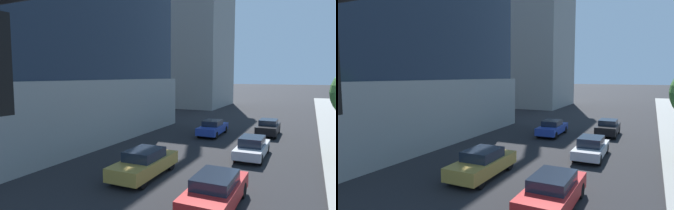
{
  "view_description": "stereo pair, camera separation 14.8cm",
  "coord_description": "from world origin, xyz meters",
  "views": [
    {
      "loc": [
        5.38,
        2.62,
        5.37
      ],
      "look_at": [
        -0.79,
        15.45,
        3.96
      ],
      "focal_mm": 31.68,
      "sensor_mm": 36.0,
      "label": 1
    },
    {
      "loc": [
        5.51,
        2.69,
        5.37
      ],
      "look_at": [
        -0.79,
        15.45,
        3.96
      ],
      "focal_mm": 31.68,
      "sensor_mm": 36.0,
      "label": 2
    }
  ],
  "objects": [
    {
      "name": "car_blue",
      "position": [
        -2.45,
        28.25,
        0.69
      ],
      "size": [
        1.72,
        4.59,
        1.38
      ],
      "color": "#233D9E",
      "rests_on": "ground"
    },
    {
      "name": "car_silver",
      "position": [
        2.09,
        22.25,
        0.7
      ],
      "size": [
        1.72,
        4.5,
        1.41
      ],
      "color": "#B7B7BC",
      "rests_on": "ground"
    },
    {
      "name": "car_black",
      "position": [
        2.09,
        30.37,
        0.74
      ],
      "size": [
        1.75,
        4.12,
        1.45
      ],
      "color": "black",
      "rests_on": "ground"
    },
    {
      "name": "traffic_light_pole",
      "position": [
        4.81,
        4.51,
        4.66
      ],
      "size": [
        5.81,
        0.48,
        6.63
      ],
      "color": "black",
      "rests_on": "sidewalk"
    },
    {
      "name": "car_gold",
      "position": [
        -2.45,
        15.98,
        0.74
      ],
      "size": [
        1.86,
        4.68,
        1.47
      ],
      "color": "#AD8938",
      "rests_on": "ground"
    },
    {
      "name": "car_red",
      "position": [
        2.09,
        13.9,
        0.74
      ],
      "size": [
        1.79,
        4.46,
        1.43
      ],
      "color": "red",
      "rests_on": "ground"
    },
    {
      "name": "construction_building",
      "position": [
        -15.74,
        53.21,
        14.35
      ],
      "size": [
        16.2,
        21.57,
        33.62
      ],
      "color": "gray",
      "rests_on": "ground"
    }
  ]
}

